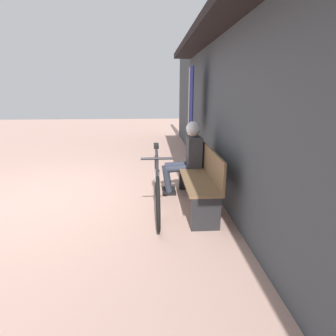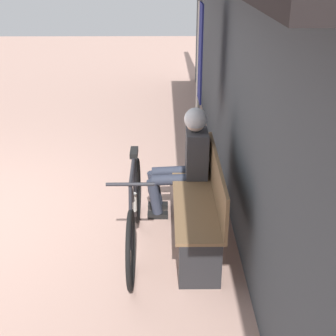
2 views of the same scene
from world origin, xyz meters
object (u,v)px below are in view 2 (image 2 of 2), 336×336
at_px(banner_pole, 200,67).
at_px(bicycle, 134,213).
at_px(person_seated, 187,155).
at_px(park_bench_near, 201,205).

bearing_deg(banner_pole, bicycle, -21.58).
height_order(bicycle, person_seated, person_seated).
relative_size(person_seated, banner_pole, 0.57).
relative_size(park_bench_near, banner_pole, 0.72).
xyz_separation_m(park_bench_near, banner_pole, (-1.67, 0.08, 0.95)).
bearing_deg(banner_pole, person_seated, -9.84).
relative_size(bicycle, person_seated, 1.48).
bearing_deg(person_seated, banner_pole, 170.16).
distance_m(bicycle, banner_pole, 2.16).
relative_size(park_bench_near, person_seated, 1.26).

